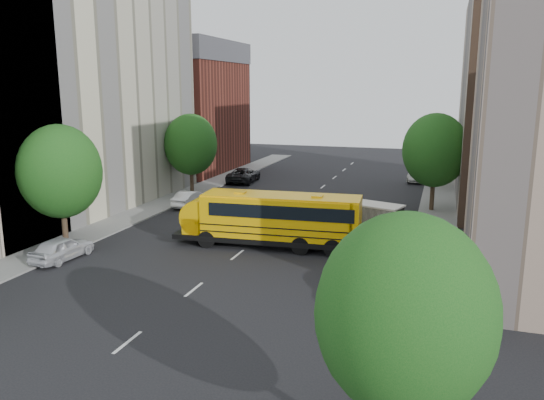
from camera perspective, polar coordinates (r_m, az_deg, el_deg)
The scene contains 19 objects.
ground at distance 34.59m, azimuth -2.53°, elevation -4.95°, with size 120.00×120.00×0.00m, color black.
sidewalk_left at distance 43.94m, azimuth -14.38°, elevation -1.56°, with size 3.00×80.00×0.12m, color slate.
sidewalk_right at distance 37.33m, azimuth 17.12°, elevation -4.11°, with size 3.00×80.00×0.12m, color slate.
lane_markings at distance 43.77m, azimuth 2.06°, elevation -1.30°, with size 0.15×64.00×0.01m, color silver.
building_left_cream at distance 47.39m, azimuth -21.15°, elevation 11.13°, with size 10.00×26.00×20.00m, color beige.
building_left_redbrick at distance 66.10m, azimuth -8.78°, elevation 8.78°, with size 10.00×15.00×13.00m, color maroon.
building_right_far at distance 51.36m, azimuth 25.48°, elevation 9.67°, with size 10.00×22.00×18.00m, color #C5B099.
street_tree_1 at distance 35.59m, azimuth -21.83°, elevation 2.85°, with size 5.12×5.12×7.90m.
street_tree_2 at distance 50.62m, azimuth -8.74°, elevation 5.92°, with size 4.99×4.99×7.71m.
street_tree_3 at distance 14.15m, azimuth 14.10°, elevation -11.88°, with size 4.61×4.61×7.11m.
street_tree_4 at distance 45.24m, azimuth 17.13°, elevation 5.13°, with size 5.25×5.25×8.10m.
street_tree_5 at distance 57.22m, azimuth 17.37°, elevation 6.08°, with size 4.86×4.86×7.51m.
school_bus at distance 33.97m, azimuth -0.35°, elevation -1.82°, with size 12.67×3.87×3.52m.
safari_truck at distance 37.05m, azimuth 9.77°, elevation -1.94°, with size 5.89×3.58×2.38m.
parked_car_0 at distance 34.05m, azimuth -21.67°, elevation -4.84°, with size 1.69×4.21×1.43m, color silver.
parked_car_1 at distance 46.19m, azimuth -8.70°, elevation 0.15°, with size 1.47×4.23×1.39m, color white.
parked_car_2 at distance 57.56m, azimuth -3.06°, elevation 2.71°, with size 2.61×5.67×1.58m, color black.
parked_car_3 at distance 26.32m, azimuth 10.70°, elevation -9.12°, with size 1.94×4.78×1.39m, color maroon.
parked_car_5 at distance 59.90m, azimuth 15.33°, elevation 2.62°, with size 1.56×4.48×1.48m, color #A3A29D.
Camera 1 is at (11.67, -30.96, 10.11)m, focal length 35.00 mm.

